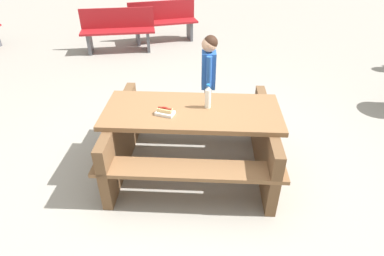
{
  "coord_description": "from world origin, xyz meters",
  "views": [
    {
      "loc": [
        0.52,
        2.78,
        2.38
      ],
      "look_at": [
        0.0,
        0.0,
        0.52
      ],
      "focal_mm": 30.02,
      "sensor_mm": 36.0,
      "label": 1
    }
  ],
  "objects_px": {
    "child_in_coat": "(209,70)",
    "picnic_table": "(192,134)",
    "soda_bottle": "(208,97)",
    "hotdog_tray": "(165,112)",
    "park_bench_mid": "(163,21)",
    "park_bench_near": "(118,29)"
  },
  "relations": [
    {
      "from": "child_in_coat",
      "to": "park_bench_mid",
      "type": "xyz_separation_m",
      "value": [
        0.18,
        -3.67,
        -0.33
      ]
    },
    {
      "from": "picnic_table",
      "to": "park_bench_mid",
      "type": "height_order",
      "value": "park_bench_mid"
    },
    {
      "from": "park_bench_mid",
      "to": "hotdog_tray",
      "type": "bearing_deg",
      "value": 84.13
    },
    {
      "from": "child_in_coat",
      "to": "park_bench_mid",
      "type": "distance_m",
      "value": 3.69
    },
    {
      "from": "hotdog_tray",
      "to": "soda_bottle",
      "type": "bearing_deg",
      "value": -172.14
    },
    {
      "from": "hotdog_tray",
      "to": "child_in_coat",
      "type": "bearing_deg",
      "value": -125.7
    },
    {
      "from": "park_bench_near",
      "to": "soda_bottle",
      "type": "bearing_deg",
      "value": 103.43
    },
    {
      "from": "child_in_coat",
      "to": "hotdog_tray",
      "type": "bearing_deg",
      "value": 54.3
    },
    {
      "from": "hotdog_tray",
      "to": "park_bench_near",
      "type": "xyz_separation_m",
      "value": [
        0.52,
        -4.1,
        -0.33
      ]
    },
    {
      "from": "child_in_coat",
      "to": "picnic_table",
      "type": "bearing_deg",
      "value": 66.56
    },
    {
      "from": "picnic_table",
      "to": "soda_bottle",
      "type": "distance_m",
      "value": 0.46
    },
    {
      "from": "picnic_table",
      "to": "soda_bottle",
      "type": "height_order",
      "value": "soda_bottle"
    },
    {
      "from": "child_in_coat",
      "to": "park_bench_near",
      "type": "xyz_separation_m",
      "value": [
        1.17,
        -3.19,
        -0.33
      ]
    },
    {
      "from": "hotdog_tray",
      "to": "park_bench_mid",
      "type": "bearing_deg",
      "value": -95.87
    },
    {
      "from": "hotdog_tray",
      "to": "park_bench_near",
      "type": "distance_m",
      "value": 4.14
    },
    {
      "from": "park_bench_mid",
      "to": "soda_bottle",
      "type": "bearing_deg",
      "value": 89.68
    },
    {
      "from": "picnic_table",
      "to": "child_in_coat",
      "type": "distance_m",
      "value": 1.0
    },
    {
      "from": "soda_bottle",
      "to": "hotdog_tray",
      "type": "xyz_separation_m",
      "value": [
        0.45,
        0.06,
        -0.09
      ]
    },
    {
      "from": "hotdog_tray",
      "to": "park_bench_mid",
      "type": "relative_size",
      "value": 0.14
    },
    {
      "from": "picnic_table",
      "to": "park_bench_near",
      "type": "distance_m",
      "value": 4.13
    },
    {
      "from": "soda_bottle",
      "to": "park_bench_near",
      "type": "relative_size",
      "value": 0.17
    },
    {
      "from": "picnic_table",
      "to": "hotdog_tray",
      "type": "height_order",
      "value": "hotdog_tray"
    }
  ]
}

